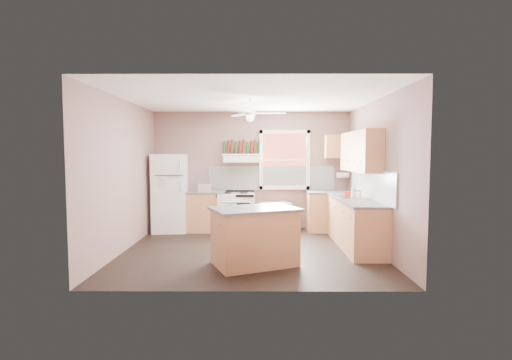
{
  "coord_description": "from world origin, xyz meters",
  "views": [
    {
      "loc": [
        0.12,
        -6.56,
        1.73
      ],
      "look_at": [
        0.1,
        0.3,
        1.25
      ],
      "focal_mm": 26.0,
      "sensor_mm": 36.0,
      "label": 1
    }
  ],
  "objects_px": {
    "toaster": "(204,188)",
    "stove": "(236,212)",
    "refrigerator": "(170,193)",
    "cart": "(275,217)",
    "island": "(255,238)"
  },
  "relations": [
    {
      "from": "toaster",
      "to": "stove",
      "type": "distance_m",
      "value": 0.9
    },
    {
      "from": "toaster",
      "to": "island",
      "type": "bearing_deg",
      "value": -79.4
    },
    {
      "from": "cart",
      "to": "island",
      "type": "height_order",
      "value": "island"
    },
    {
      "from": "stove",
      "to": "island",
      "type": "bearing_deg",
      "value": -84.76
    },
    {
      "from": "refrigerator",
      "to": "cart",
      "type": "bearing_deg",
      "value": -3.45
    },
    {
      "from": "refrigerator",
      "to": "island",
      "type": "height_order",
      "value": "refrigerator"
    },
    {
      "from": "toaster",
      "to": "cart",
      "type": "bearing_deg",
      "value": -10.24
    },
    {
      "from": "refrigerator",
      "to": "island",
      "type": "bearing_deg",
      "value": -57.48
    },
    {
      "from": "refrigerator",
      "to": "toaster",
      "type": "bearing_deg",
      "value": -9.54
    },
    {
      "from": "cart",
      "to": "refrigerator",
      "type": "bearing_deg",
      "value": 163.33
    },
    {
      "from": "stove",
      "to": "island",
      "type": "height_order",
      "value": "same"
    },
    {
      "from": "refrigerator",
      "to": "cart",
      "type": "relative_size",
      "value": 2.69
    },
    {
      "from": "refrigerator",
      "to": "toaster",
      "type": "height_order",
      "value": "refrigerator"
    },
    {
      "from": "refrigerator",
      "to": "island",
      "type": "xyz_separation_m",
      "value": [
        1.91,
        -2.52,
        -0.43
      ]
    },
    {
      "from": "toaster",
      "to": "stove",
      "type": "height_order",
      "value": "toaster"
    }
  ]
}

